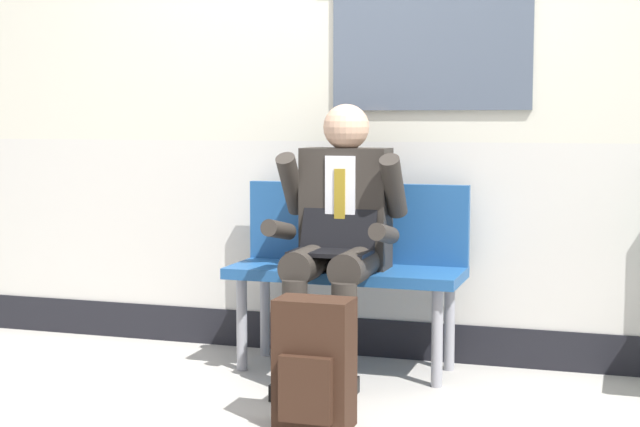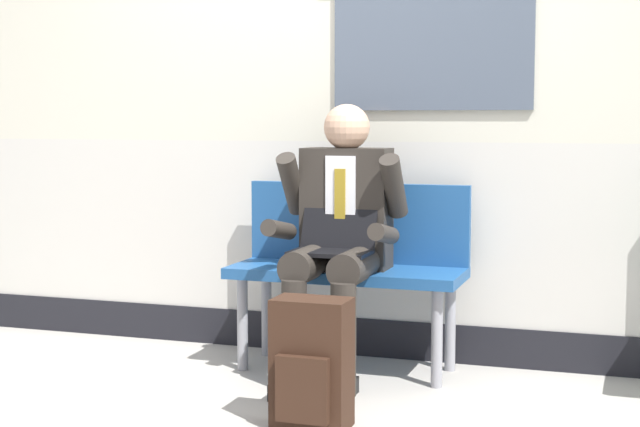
# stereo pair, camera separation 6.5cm
# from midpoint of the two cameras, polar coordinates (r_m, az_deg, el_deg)

# --- Properties ---
(ground_plane) EXTENTS (18.00, 18.00, 0.00)m
(ground_plane) POSITION_cam_midpoint_polar(r_m,az_deg,el_deg) (4.38, -0.55, -9.86)
(ground_plane) COLOR #9E9991
(station_wall) EXTENTS (5.32, 0.16, 2.67)m
(station_wall) POSITION_cam_midpoint_polar(r_m,az_deg,el_deg) (4.79, 1.89, 7.55)
(station_wall) COLOR beige
(station_wall) RESTS_ON ground
(bench_with_person) EXTENTS (1.08, 0.42, 0.86)m
(bench_with_person) POSITION_cam_midpoint_polar(r_m,az_deg,el_deg) (4.53, 2.23, -2.67)
(bench_with_person) COLOR navy
(bench_with_person) RESTS_ON ground
(person_seated) EXTENTS (0.57, 0.70, 1.23)m
(person_seated) POSITION_cam_midpoint_polar(r_m,az_deg,el_deg) (4.33, 1.51, -1.16)
(person_seated) COLOR #2D2823
(person_seated) RESTS_ON ground
(backpack) EXTENTS (0.29, 0.21, 0.49)m
(backpack) POSITION_cam_midpoint_polar(r_m,az_deg,el_deg) (3.69, -0.01, -8.91)
(backpack) COLOR #331E14
(backpack) RESTS_ON ground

